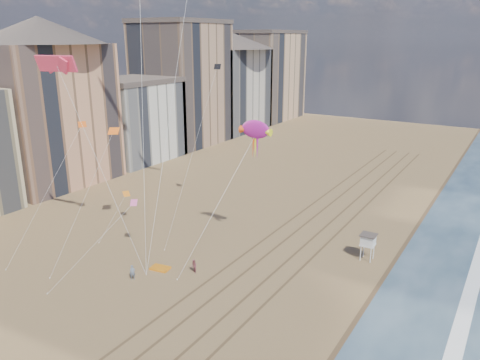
% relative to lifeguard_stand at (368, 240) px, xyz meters
% --- Properties ---
extents(wet_sand, '(260.00, 260.00, 0.00)m').
position_rel_lifeguard_stand_xyz_m(wet_sand, '(7.17, 7.10, -2.48)').
color(wet_sand, '#42301E').
rests_on(wet_sand, ground).
extents(foam, '(260.00, 260.00, 0.00)m').
position_rel_lifeguard_stand_xyz_m(foam, '(11.37, 7.10, -2.47)').
color(foam, white).
rests_on(foam, ground).
extents(tracks, '(7.68, 120.00, 0.01)m').
position_rel_lifeguard_stand_xyz_m(tracks, '(-9.28, -2.90, -2.47)').
color(tracks, brown).
rests_on(tracks, ground).
extents(buildings, '(34.72, 131.35, 29.00)m').
position_rel_lifeguard_stand_xyz_m(buildings, '(-57.56, 32.68, 11.07)').
color(buildings, '#C6B284').
rests_on(buildings, ground).
extents(lifeguard_stand, '(1.78, 1.78, 3.21)m').
position_rel_lifeguard_stand_xyz_m(lifeguard_stand, '(0.00, 0.00, 0.00)').
color(lifeguard_stand, silver).
rests_on(lifeguard_stand, ground).
extents(grounded_kite, '(2.30, 1.66, 0.24)m').
position_rel_lifeguard_stand_xyz_m(grounded_kite, '(-19.16, -14.57, -2.36)').
color(grounded_kite, orange).
rests_on(grounded_kite, ground).
extents(show_kite, '(3.98, 5.51, 18.22)m').
position_rel_lifeguard_stand_xyz_m(show_kite, '(-12.17, -5.43, 12.71)').
color(show_kite, '#9E1881').
rests_on(show_kite, ground).
extents(kite_flyer_a, '(0.72, 0.72, 1.68)m').
position_rel_lifeguard_stand_xyz_m(kite_flyer_a, '(-20.13, -17.92, -1.64)').
color(kite_flyer_a, slate).
rests_on(kite_flyer_a, ground).
extents(kite_flyer_b, '(0.97, 0.93, 1.58)m').
position_rel_lifeguard_stand_xyz_m(kite_flyer_b, '(-15.40, -13.24, -1.69)').
color(kite_flyer_b, '#944B54').
rests_on(kite_flyer_b, ground).
extents(small_kites, '(13.05, 14.29, 17.70)m').
position_rel_lifeguard_stand_xyz_m(small_kites, '(-28.30, -8.93, 10.26)').
color(small_kites, orange).
rests_on(small_kites, ground).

